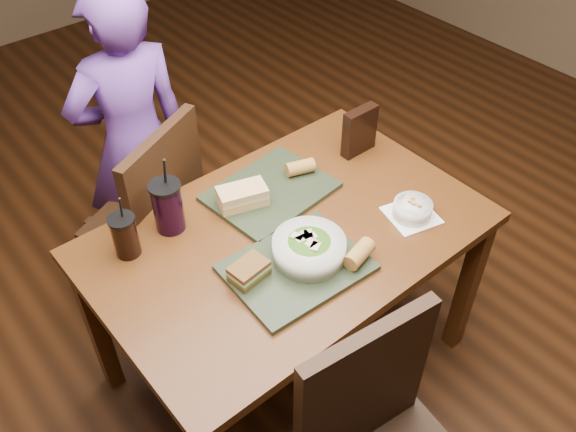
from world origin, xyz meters
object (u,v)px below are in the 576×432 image
object	(u,v)px
tray_near	(296,268)
chip_bag	(359,131)
chair_far	(159,216)
sandwich_near	(249,271)
diner	(134,142)
salad_bowl	(309,247)
soup_bowl	(412,209)
tray_far	(270,192)
cup_berry	(168,206)
baguette_far	(300,167)
cup_cola	(125,235)
sandwich_far	(242,196)
baguette_near	(359,254)
dining_table	(288,250)

from	to	relation	value
tray_near	chip_bag	size ratio (longest dim) A/B	2.23
chair_far	tray_near	bearing A→B (deg)	-81.08
sandwich_near	diner	bearing A→B (deg)	82.49
salad_bowl	soup_bowl	distance (m)	0.41
tray_far	cup_berry	xyz separation A→B (m)	(-0.36, 0.08, 0.08)
salad_bowl	baguette_far	xyz separation A→B (m)	(0.25, 0.34, -0.01)
tray_near	cup_cola	size ratio (longest dim) A/B	1.81
chair_far	soup_bowl	size ratio (longest dim) A/B	5.02
tray_far	cup_berry	size ratio (longest dim) A/B	1.47
baguette_far	sandwich_far	bearing A→B (deg)	179.83
sandwich_far	tray_near	bearing A→B (deg)	-97.85
soup_bowl	baguette_near	world-z (taller)	baguette_near
dining_table	sandwich_near	size ratio (longest dim) A/B	10.45
tray_far	cup_cola	bearing A→B (deg)	172.98
diner	chair_far	bearing A→B (deg)	78.93
salad_bowl	baguette_far	distance (m)	0.42
tray_far	soup_bowl	distance (m)	0.50
chair_far	soup_bowl	world-z (taller)	chair_far
soup_bowl	cup_berry	bearing A→B (deg)	144.00
baguette_far	tray_far	bearing A→B (deg)	-178.33
salad_bowl	sandwich_far	distance (m)	0.34
sandwich_far	baguette_far	distance (m)	0.26
soup_bowl	sandwich_far	bearing A→B (deg)	135.76
dining_table	baguette_far	xyz separation A→B (m)	(0.22, 0.19, 0.13)
chair_far	tray_near	world-z (taller)	chair_far
chair_far	sandwich_far	size ratio (longest dim) A/B	5.28
chip_bag	tray_near	bearing A→B (deg)	-151.30
diner	baguette_near	xyz separation A→B (m)	(0.18, -1.12, 0.11)
cup_berry	salad_bowl	bearing A→B (deg)	-58.28
tray_near	soup_bowl	xyz separation A→B (m)	(0.46, -0.06, 0.02)
soup_bowl	chair_far	bearing A→B (deg)	126.87
cup_berry	cup_cola	bearing A→B (deg)	-175.14
chair_far	sandwich_far	world-z (taller)	chair_far
tray_near	sandwich_near	distance (m)	0.16
sandwich_near	sandwich_far	xyz separation A→B (m)	(0.19, 0.29, 0.01)
tray_far	diner	bearing A→B (deg)	105.00
salad_bowl	baguette_near	size ratio (longest dim) A/B	2.10
tray_far	dining_table	bearing A→B (deg)	-112.00
cup_cola	cup_berry	world-z (taller)	cup_berry
tray_far	soup_bowl	size ratio (longest dim) A/B	2.14
dining_table	cup_cola	world-z (taller)	cup_cola
dining_table	baguette_far	world-z (taller)	baguette_far
salad_bowl	baguette_near	distance (m)	0.16
dining_table	cup_berry	xyz separation A→B (m)	(-0.29, 0.27, 0.18)
baguette_near	cup_cola	bearing A→B (deg)	136.18
tray_far	soup_bowl	xyz separation A→B (m)	(0.30, -0.40, 0.02)
diner	cup_cola	world-z (taller)	diner
salad_bowl	chip_bag	world-z (taller)	chip_bag
soup_bowl	sandwich_near	bearing A→B (deg)	168.74
diner	sandwich_near	xyz separation A→B (m)	(-0.13, -0.96, 0.11)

